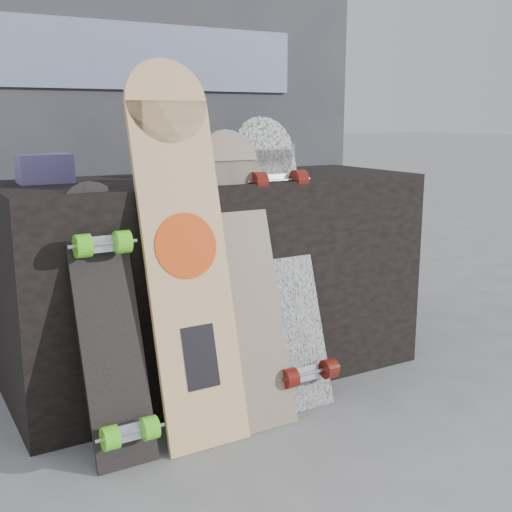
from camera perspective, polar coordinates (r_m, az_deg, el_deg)
ground at (r=2.28m, az=2.46°, el=-14.54°), size 60.00×60.00×0.00m
vendor_table at (r=2.55m, az=-3.55°, el=-2.01°), size 1.60×0.60×0.80m
booth at (r=3.25m, az=-10.69°, el=13.40°), size 2.40×0.22×2.20m
merch_box_purple at (r=2.37m, az=-18.28°, el=7.39°), size 0.18×0.12×0.10m
merch_box_small at (r=2.64m, az=1.36°, el=8.65°), size 0.14×0.14×0.12m
merch_box_flat at (r=2.62m, az=-5.15°, el=7.91°), size 0.22×0.10×0.06m
longboard_geisha at (r=2.06m, az=-6.40°, el=1.39°), size 0.28×0.34×1.21m
longboard_celtic at (r=2.18m, az=-0.96°, el=-1.05°), size 0.22×0.32×0.99m
longboard_cascadia at (r=2.32m, az=2.46°, el=-0.06°), size 0.24×0.39×1.03m
skateboard_dark at (r=1.99m, az=-12.88°, el=-5.59°), size 0.19×0.34×0.84m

